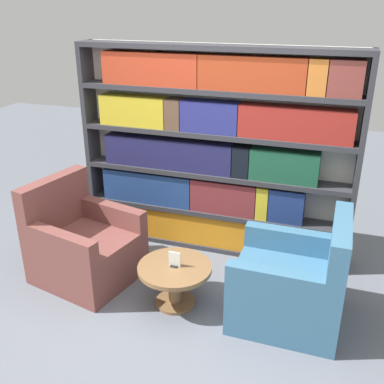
{
  "coord_description": "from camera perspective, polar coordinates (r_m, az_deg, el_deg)",
  "views": [
    {
      "loc": [
        1.17,
        -2.81,
        2.53
      ],
      "look_at": [
        -0.03,
        0.78,
        0.9
      ],
      "focal_mm": 42.0,
      "sensor_mm": 36.0,
      "label": 1
    }
  ],
  "objects": [
    {
      "name": "armchair_right",
      "position": [
        3.93,
        12.64,
        -11.52
      ],
      "size": [
        0.89,
        0.82,
        0.97
      ],
      "rotation": [
        0.0,
        0.0,
        -1.58
      ],
      "color": "#386684",
      "rests_on": "ground_plane"
    },
    {
      "name": "coffee_table",
      "position": [
        4.02,
        -2.19,
        -10.7
      ],
      "size": [
        0.65,
        0.65,
        0.39
      ],
      "color": "brown",
      "rests_on": "ground_plane"
    },
    {
      "name": "armchair_left",
      "position": [
        4.51,
        -13.66,
        -6.74
      ],
      "size": [
        1.04,
        0.98,
        0.97
      ],
      "rotation": [
        0.0,
        0.0,
        1.35
      ],
      "color": "brown",
      "rests_on": "ground_plane"
    },
    {
      "name": "ground_plane",
      "position": [
        3.96,
        -3.34,
        -16.47
      ],
      "size": [
        14.0,
        14.0,
        0.0
      ],
      "primitive_type": "plane",
      "color": "slate"
    },
    {
      "name": "table_sign",
      "position": [
        3.93,
        -2.23,
        -8.66
      ],
      "size": [
        0.11,
        0.06,
        0.14
      ],
      "color": "black",
      "rests_on": "coffee_table"
    },
    {
      "name": "bookshelf",
      "position": [
        4.63,
        2.83,
        4.62
      ],
      "size": [
        2.84,
        0.3,
        2.14
      ],
      "color": "silver",
      "rests_on": "ground_plane"
    }
  ]
}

